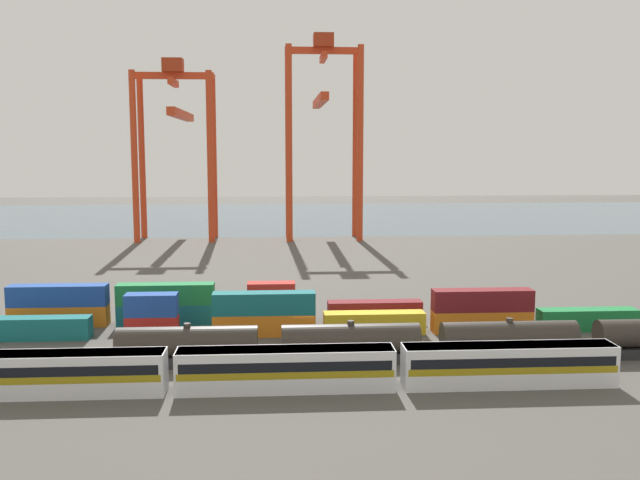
# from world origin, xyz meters

# --- Properties ---
(ground_plane) EXTENTS (420.00, 420.00, 0.00)m
(ground_plane) POSITION_xyz_m (0.00, 40.00, 0.00)
(ground_plane) COLOR #4C4944
(harbour_water) EXTENTS (400.00, 110.00, 0.01)m
(harbour_water) POSITION_xyz_m (0.00, 149.14, 0.00)
(harbour_water) COLOR #475B6B
(harbour_water) RESTS_ON ground_plane
(passenger_train) EXTENTS (61.48, 3.14, 3.90)m
(passenger_train) POSITION_xyz_m (-2.38, -19.24, 2.14)
(passenger_train) COLOR silver
(passenger_train) RESTS_ON ground_plane
(freight_tank_row) EXTENTS (64.32, 2.97, 4.43)m
(freight_tank_row) POSITION_xyz_m (12.78, -11.24, 2.10)
(freight_tank_row) COLOR #232326
(freight_tank_row) RESTS_ON ground_plane
(shipping_container_0) EXTENTS (12.10, 2.44, 2.60)m
(shipping_container_0) POSITION_xyz_m (-30.93, 0.06, 1.30)
(shipping_container_0) COLOR #146066
(shipping_container_0) RESTS_ON ground_plane
(shipping_container_1) EXTENTS (6.04, 2.44, 2.60)m
(shipping_container_1) POSITION_xyz_m (-17.78, 0.06, 1.30)
(shipping_container_1) COLOR #AD211C
(shipping_container_1) RESTS_ON ground_plane
(shipping_container_2) EXTENTS (6.04, 2.44, 2.60)m
(shipping_container_2) POSITION_xyz_m (-17.78, 0.06, 3.90)
(shipping_container_2) COLOR #1C4299
(shipping_container_2) RESTS_ON shipping_container_1
(shipping_container_3) EXTENTS (12.10, 2.44, 2.60)m
(shipping_container_3) POSITION_xyz_m (-4.64, 0.06, 1.30)
(shipping_container_3) COLOR orange
(shipping_container_3) RESTS_ON ground_plane
(shipping_container_4) EXTENTS (12.10, 2.44, 2.60)m
(shipping_container_4) POSITION_xyz_m (-4.64, 0.06, 3.90)
(shipping_container_4) COLOR #146066
(shipping_container_4) RESTS_ON shipping_container_3
(shipping_container_5) EXTENTS (12.10, 2.44, 2.60)m
(shipping_container_5) POSITION_xyz_m (8.50, 0.06, 1.30)
(shipping_container_5) COLOR gold
(shipping_container_5) RESTS_ON ground_plane
(shipping_container_6) EXTENTS (12.10, 2.44, 2.60)m
(shipping_container_6) POSITION_xyz_m (21.65, 0.06, 1.30)
(shipping_container_6) COLOR orange
(shipping_container_6) RESTS_ON ground_plane
(shipping_container_7) EXTENTS (12.10, 2.44, 2.60)m
(shipping_container_7) POSITION_xyz_m (21.65, 0.06, 3.90)
(shipping_container_7) COLOR maroon
(shipping_container_7) RESTS_ON shipping_container_6
(shipping_container_8) EXTENTS (12.10, 2.44, 2.60)m
(shipping_container_8) POSITION_xyz_m (34.79, 0.06, 1.30)
(shipping_container_8) COLOR #197538
(shipping_container_8) RESTS_ON ground_plane
(shipping_container_10) EXTENTS (12.10, 2.44, 2.60)m
(shipping_container_10) POSITION_xyz_m (-30.34, 6.20, 1.30)
(shipping_container_10) COLOR orange
(shipping_container_10) RESTS_ON ground_plane
(shipping_container_11) EXTENTS (12.10, 2.44, 2.60)m
(shipping_container_11) POSITION_xyz_m (-30.34, 6.20, 3.90)
(shipping_container_11) COLOR #1C4299
(shipping_container_11) RESTS_ON shipping_container_10
(shipping_container_12) EXTENTS (12.10, 2.44, 2.60)m
(shipping_container_12) POSITION_xyz_m (-17.07, 6.20, 1.30)
(shipping_container_12) COLOR #146066
(shipping_container_12) RESTS_ON ground_plane
(shipping_container_13) EXTENTS (12.10, 2.44, 2.60)m
(shipping_container_13) POSITION_xyz_m (-17.07, 6.20, 3.90)
(shipping_container_13) COLOR #197538
(shipping_container_13) RESTS_ON shipping_container_12
(shipping_container_14) EXTENTS (6.04, 2.44, 2.60)m
(shipping_container_14) POSITION_xyz_m (-3.81, 6.20, 1.30)
(shipping_container_14) COLOR orange
(shipping_container_14) RESTS_ON ground_plane
(shipping_container_15) EXTENTS (6.04, 2.44, 2.60)m
(shipping_container_15) POSITION_xyz_m (-3.81, 6.20, 3.90)
(shipping_container_15) COLOR #AD211C
(shipping_container_15) RESTS_ON shipping_container_14
(shipping_container_16) EXTENTS (12.10, 2.44, 2.60)m
(shipping_container_16) POSITION_xyz_m (9.45, 6.20, 1.30)
(shipping_container_16) COLOR maroon
(shipping_container_16) RESTS_ON ground_plane
(gantry_crane_west) EXTENTS (19.22, 38.17, 43.43)m
(gantry_crane_west) POSITION_xyz_m (-27.23, 93.73, 26.52)
(gantry_crane_west) COLOR red
(gantry_crane_west) RESTS_ON ground_plane
(gantry_crane_central) EXTENTS (18.53, 35.58, 49.56)m
(gantry_crane_central) POSITION_xyz_m (8.64, 93.08, 29.63)
(gantry_crane_central) COLOR red
(gantry_crane_central) RESTS_ON ground_plane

